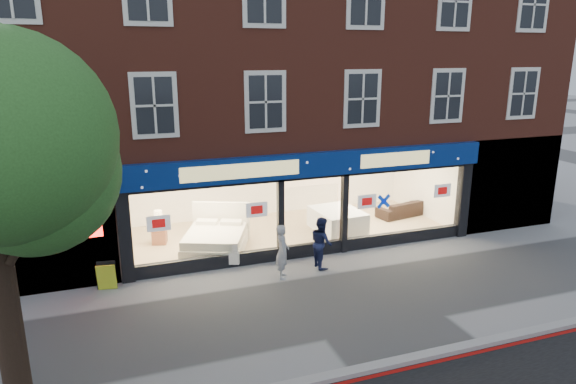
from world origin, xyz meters
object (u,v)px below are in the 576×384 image
mattress_stack (337,220)px  pedestrian_grey (282,252)px  a_board (106,276)px  display_bed (216,239)px  sofa (401,208)px  pedestrian_blue (321,242)px

mattress_stack → pedestrian_grey: pedestrian_grey is taller
a_board → display_bed: bearing=34.6°
pedestrian_grey → display_bed: bearing=45.3°
sofa → a_board: (-10.67, -2.68, -0.01)m
display_bed → sofa: 7.45m
sofa → pedestrian_blue: bearing=23.9°
display_bed → a_board: size_ratio=3.66×
mattress_stack → pedestrian_blue: bearing=-123.8°
display_bed → pedestrian_blue: size_ratio=1.82×
sofa → pedestrian_grey: size_ratio=1.27×
display_bed → pedestrian_blue: (2.69, -2.16, 0.31)m
mattress_stack → pedestrian_blue: size_ratio=1.29×
mattress_stack → a_board: mattress_stack is taller
sofa → pedestrian_grey: bearing=20.0°
a_board → mattress_stack: bearing=22.9°
display_bed → sofa: size_ratio=1.41×
display_bed → sofa: display_bed is taller
display_bed → mattress_stack: 4.39m
mattress_stack → display_bed: bearing=-175.2°
a_board → pedestrian_grey: 4.75m
mattress_stack → a_board: size_ratio=2.60×
display_bed → pedestrian_blue: pedestrian_blue is taller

